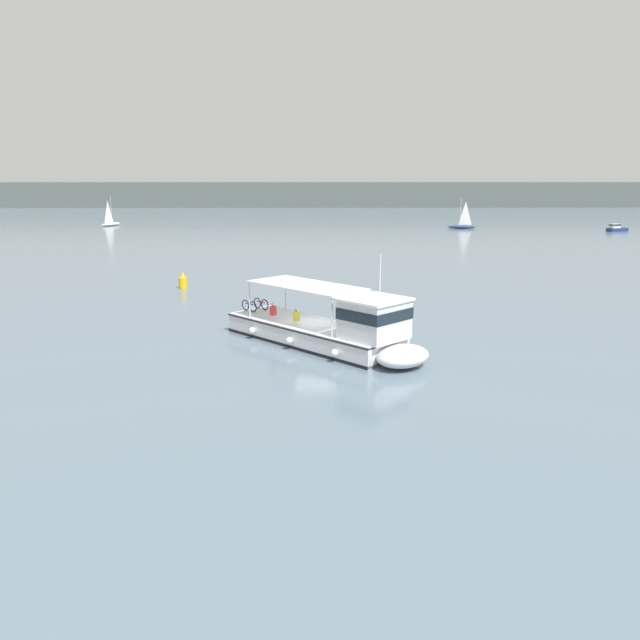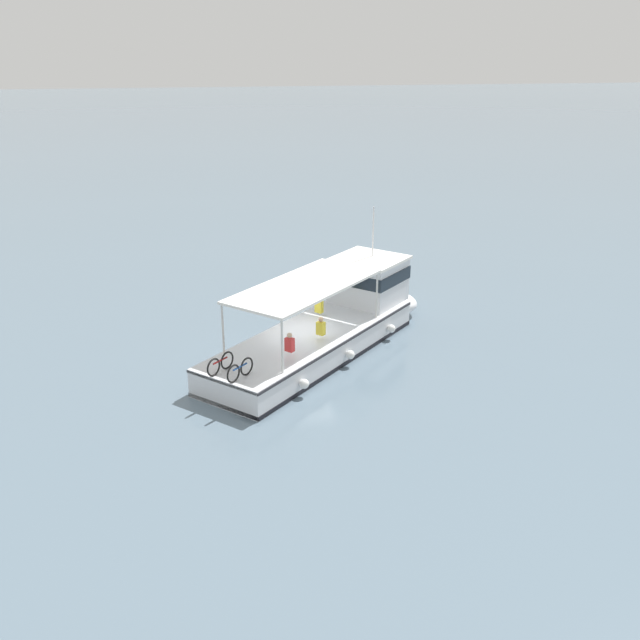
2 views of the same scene
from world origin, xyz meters
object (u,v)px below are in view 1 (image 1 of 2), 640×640
at_px(sailboat_horizon_east, 111,223).
at_px(channel_buoy, 183,281).
at_px(ferry_main, 334,330).
at_px(motorboat_outer_anchorage, 616,228).
at_px(sailboat_far_right, 462,225).

xyz_separation_m(sailboat_horizon_east, channel_buoy, (27.19, -67.35, 0.03)).
bearing_deg(sailboat_horizon_east, ferry_main, -65.62).
relative_size(sailboat_horizon_east, motorboat_outer_anchorage, 1.41).
xyz_separation_m(ferry_main, sailboat_horizon_east, (-38.90, 85.81, -0.47)).
xyz_separation_m(ferry_main, sailboat_far_right, (25.36, 78.54, -0.47)).
height_order(sailboat_horizon_east, channel_buoy, sailboat_horizon_east).
bearing_deg(channel_buoy, ferry_main, -57.63).
bearing_deg(sailboat_horizon_east, motorboat_outer_anchorage, -8.57).
relative_size(ferry_main, channel_buoy, 8.05).
bearing_deg(sailboat_horizon_east, sailboat_far_right, -6.46).
bearing_deg(sailboat_far_right, channel_buoy, -121.67).
relative_size(sailboat_far_right, motorboat_outer_anchorage, 1.41).
distance_m(motorboat_outer_anchorage, channel_buoy, 81.90).
xyz_separation_m(sailboat_horizon_east, sailboat_far_right, (64.25, -7.28, 0.00)).
bearing_deg(channel_buoy, sailboat_horizon_east, 111.99).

